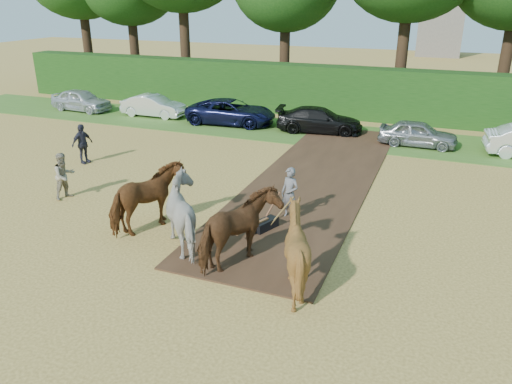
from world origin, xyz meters
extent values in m
plane|color=gold|center=(0.00, 0.00, 0.00)|extent=(120.00, 120.00, 0.00)
cube|color=#472D1C|center=(1.50, 7.00, 0.03)|extent=(4.50, 17.00, 0.05)
cube|color=#38601E|center=(0.00, 14.00, 0.01)|extent=(50.00, 5.00, 0.03)
cube|color=#14380F|center=(0.00, 18.50, 1.50)|extent=(46.00, 1.60, 3.00)
imported|color=tan|center=(-6.55, 1.79, 0.87)|extent=(0.87, 0.99, 1.73)
imported|color=#242430|center=(-8.66, 5.37, 0.88)|extent=(0.66, 1.11, 1.77)
imported|color=brown|center=(-2.20, 0.60, 1.07)|extent=(1.97, 2.77, 2.14)
imported|color=#BCB7A9|center=(-0.43, 0.10, 1.07)|extent=(2.63, 2.45, 2.14)
imported|color=brown|center=(1.34, -0.41, 1.07)|extent=(1.97, 2.77, 2.14)
imported|color=brown|center=(3.10, -0.91, 1.07)|extent=(2.30, 2.43, 2.14)
cube|color=black|center=(1.24, 1.91, 0.18)|extent=(0.66, 0.98, 0.36)
cube|color=brown|center=(1.02, 1.34, 0.36)|extent=(0.60, 1.37, 0.10)
cylinder|color=brown|center=(1.23, 2.52, 0.56)|extent=(0.29, 1.02, 0.75)
cylinder|color=brown|center=(1.64, 2.36, 0.56)|extent=(0.55, 0.94, 0.75)
imported|color=gray|center=(1.67, 3.06, 0.89)|extent=(0.76, 0.63, 1.79)
imported|color=silver|center=(-15.86, 13.99, 0.69)|extent=(4.18, 1.93, 1.39)
imported|color=silver|center=(-10.66, 14.31, 0.66)|extent=(4.03, 1.44, 1.32)
imported|color=#111437|center=(-5.46, 14.29, 0.71)|extent=(5.28, 2.72, 1.42)
imported|color=black|center=(-0.26, 14.37, 0.67)|extent=(4.85, 2.51, 1.35)
imported|color=gray|center=(4.94, 13.53, 0.64)|extent=(3.76, 1.53, 1.28)
cylinder|color=#382616|center=(-21.00, 21.50, 2.93)|extent=(0.70, 0.70, 5.85)
cylinder|color=#382616|center=(-17.00, 22.00, 2.70)|extent=(0.70, 0.70, 5.40)
cylinder|color=#382616|center=(-12.00, 21.00, 3.26)|extent=(0.70, 0.70, 6.53)
cylinder|color=#382616|center=(-5.00, 22.50, 2.59)|extent=(0.70, 0.70, 5.17)
cylinder|color=#382616|center=(3.00, 21.50, 3.04)|extent=(0.70, 0.70, 6.08)
cylinder|color=#382616|center=(9.00, 23.00, 2.81)|extent=(0.70, 0.70, 5.62)
cube|color=slate|center=(4.00, 55.00, 4.50)|extent=(5.00, 5.00, 9.00)
camera|label=1|loc=(6.20, -11.58, 7.05)|focal=35.00mm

